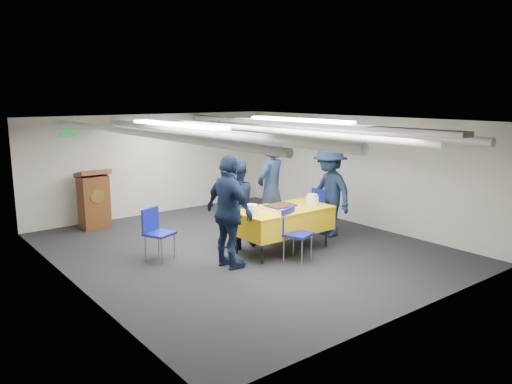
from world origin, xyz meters
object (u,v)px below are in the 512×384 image
sailor_a (271,191)px  sailor_c (229,212)px  chair_left (155,228)px  sailor_b (236,204)px  sheet_cake (281,207)px  podium (94,199)px  sailor_d (329,191)px  chair_right (315,206)px  chair_near (293,229)px  serving_table (283,220)px

sailor_a → sailor_c: 1.63m
chair_left → sailor_b: (1.46, -0.30, 0.26)m
sailor_a → sailor_c: size_ratio=1.07×
sheet_cake → sailor_a: bearing=64.3°
podium → sailor_d: size_ratio=0.71×
podium → sailor_c: (0.82, -3.73, 0.30)m
chair_right → sailor_b: bearing=175.9°
chair_near → serving_table: bearing=68.9°
chair_near → sailor_a: sailor_a is taller
chair_near → sailor_d: bearing=23.5°
podium → chair_near: 4.48m
chair_near → chair_right: size_ratio=1.00×
serving_table → chair_near: 0.53m
serving_table → sailor_c: (-1.25, -0.15, 0.35)m
serving_table → sailor_b: sailor_b is taller
chair_right → sailor_c: size_ratio=0.48×
chair_right → sailor_b: sailor_b is taller
sailor_a → sailor_d: bearing=142.2°
podium → sailor_d: sailor_d is taller
chair_left → sailor_c: (0.74, -1.11, 0.38)m
sheet_cake → sailor_b: size_ratio=0.32×
sheet_cake → chair_near: size_ratio=0.58×
chair_left → sailor_b: bearing=-11.6°
chair_left → sailor_c: bearing=-56.4°
chair_near → chair_left: same height
podium → sailor_a: size_ratio=0.65×
sailor_d → sheet_cake: bearing=-73.8°
sheet_cake → sailor_b: sailor_b is taller
chair_left → sailor_d: size_ratio=0.49×
serving_table → chair_near: bearing=-111.1°
sheet_cake → sailor_a: size_ratio=0.26×
chair_left → sailor_b: 1.51m
serving_table → sailor_a: 0.74m
podium → chair_near: (1.88, -4.07, -0.08)m
sailor_b → sailor_c: sailor_c is taller
chair_right → sailor_a: bearing=177.3°
sailor_c → serving_table: bearing=-86.2°
serving_table → sailor_a: (0.20, 0.58, 0.41)m
chair_right → chair_left: bearing=172.5°
chair_right → sailor_a: (-1.11, 0.05, 0.44)m
serving_table → sailor_d: size_ratio=0.98×
podium → chair_left: podium is taller
sheet_cake → sailor_d: 1.47m
sheet_cake → chair_left: size_ratio=0.58×
sheet_cake → podium: 4.14m
serving_table → sheet_cake: 0.28m
sailor_c → sailor_d: 2.62m
sailor_d → chair_near: bearing=-59.5°
chair_near → chair_right: same height
sheet_cake → sailor_a: 0.72m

